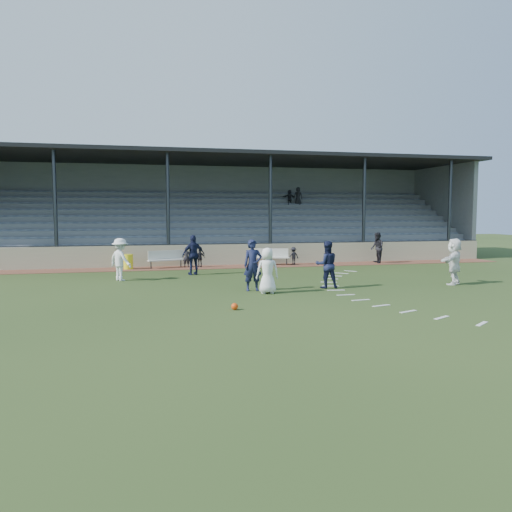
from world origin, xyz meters
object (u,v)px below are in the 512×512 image
Objects in this scene: football at (235,306)px; player_navy_lead at (253,265)px; bench_left at (166,257)px; bench_right at (272,255)px; player_white_lead at (267,271)px; trash_bin at (128,262)px; official at (377,248)px.

football is 0.11× the size of player_navy_lead.
bench_left is 6.06m from bench_right.
bench_left is 1.17× the size of player_white_lead.
bench_left is 9.34× the size of football.
official is (14.54, -0.07, 0.53)m from trash_bin.
player_white_lead is at bearing -36.84° from official.
football is 0.12× the size of official.
bench_left is at bearing 108.48° from player_navy_lead.
bench_right is 2.55× the size of trash_bin.
bench_right is 13.48m from football.
trash_bin is at bearing 119.96° from player_navy_lead.
official reaches higher than bench_left.
football is (-4.56, -12.67, -0.48)m from bench_right.
football is at bearing -74.08° from trash_bin.
bench_left reaches higher than football.
bench_left is 12.54m from official.
football is (3.51, -12.32, -0.31)m from trash_bin.
trash_bin is 0.46× the size of player_white_lead.
football is (1.50, -12.56, -0.48)m from bench_left.
player_white_lead reaches higher than trash_bin.
bench_left is 12.66m from football.
trash_bin is 14.55m from official.
bench_right is at bearing -86.04° from official.
official is (9.22, 9.37, 0.08)m from player_white_lead.
player_navy_lead is at bearing -95.32° from bench_right.
player_white_lead reaches higher than bench_right.
bench_right is 6.49m from official.
bench_left reaches higher than trash_bin.
bench_left is at bearing 6.88° from trash_bin.
bench_right is 9.35× the size of football.
player_white_lead is at bearing 57.93° from football.
player_white_lead is at bearing -86.23° from bench_left.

